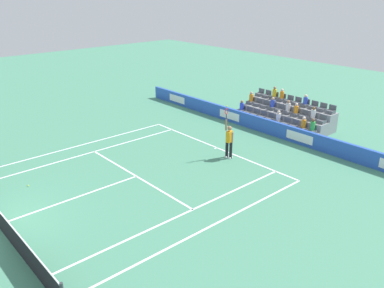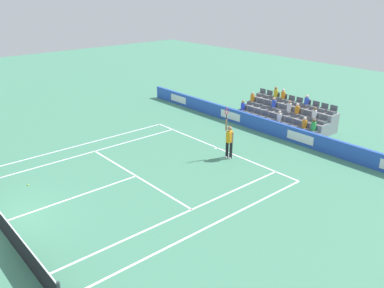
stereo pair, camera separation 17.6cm
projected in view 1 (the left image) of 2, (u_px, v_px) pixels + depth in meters
line_baseline at (217, 148)px, 22.70m from camera, size 10.97×0.10×0.01m
line_service at (136, 176)px, 19.33m from camera, size 8.23×0.10×0.01m
line_centre_service at (75, 198)px, 17.36m from camera, size 0.10×6.40×0.01m
line_singles_sideline_left at (87, 154)px, 21.92m from camera, size 0.10×11.89×0.01m
line_singles_sideline_right at (184, 213)px, 16.18m from camera, size 0.10×11.89×0.01m
line_doubles_sideline_left at (76, 147)px, 22.87m from camera, size 0.10×11.89×0.01m
line_doubles_sideline_right at (208, 228)px, 15.23m from camera, size 0.10×11.89×0.01m
line_centre_mark at (216, 148)px, 22.64m from camera, size 0.10×0.20×0.01m
sponsor_barrier at (263, 125)px, 24.99m from camera, size 22.14×0.22×0.91m
tennis_player at (229, 140)px, 21.07m from camera, size 0.53×0.40×2.85m
stadium_stand at (285, 116)px, 26.37m from camera, size 6.20×2.85×2.15m
loose_tennis_ball at (28, 186)px, 18.36m from camera, size 0.07×0.07×0.07m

